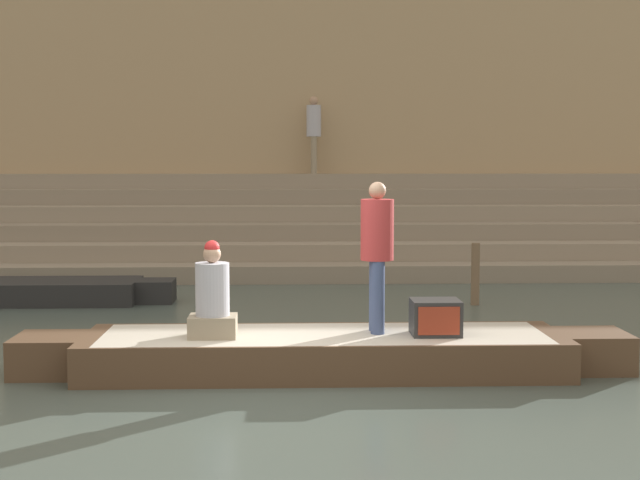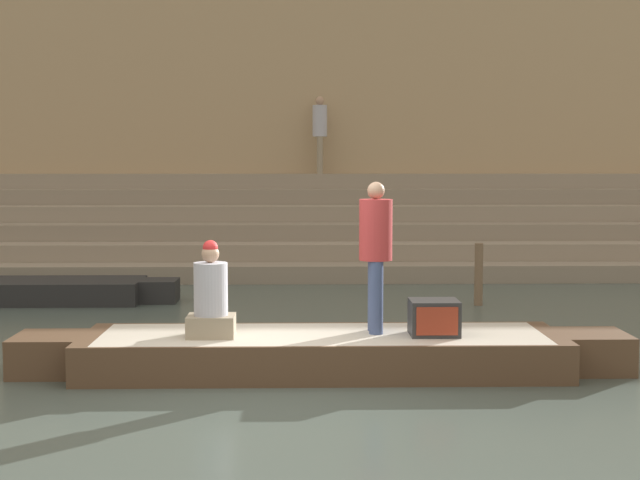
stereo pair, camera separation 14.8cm
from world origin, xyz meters
name	(u,v)px [view 1 (the left image)]	position (x,y,z in m)	size (l,w,h in m)	color
ground_plane	(272,389)	(0.00, 0.00, 0.00)	(120.00, 120.00, 0.00)	#47544C
ghat_steps	(281,233)	(0.00, 10.45, 0.71)	(36.00, 4.59, 1.96)	gray
back_wall	(281,128)	(0.00, 12.70, 3.04)	(34.20, 1.28, 6.14)	tan
rowboat_main	(324,351)	(0.54, 0.71, 0.22)	(6.54, 1.48, 0.41)	brown
person_standing	(377,247)	(1.11, 0.79, 1.34)	(0.36, 0.36, 1.62)	#3D4C75
person_rowing	(213,299)	(-0.63, 0.58, 0.81)	(0.50, 0.39, 1.02)	gray
tv_set	(436,317)	(1.72, 0.61, 0.60)	(0.51, 0.44, 0.38)	#2D2D2D
moored_boat_shore	(7,291)	(-4.31, 5.55, 0.19)	(5.28, 1.15, 0.36)	black
mooring_post	(475,274)	(3.09, 5.09, 0.49)	(0.13, 0.13, 0.98)	brown
person_on_steps	(314,129)	(0.76, 11.73, 2.98)	(0.33, 0.33, 1.76)	gray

